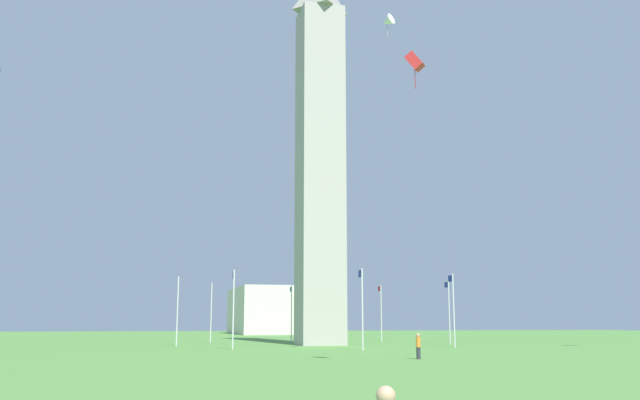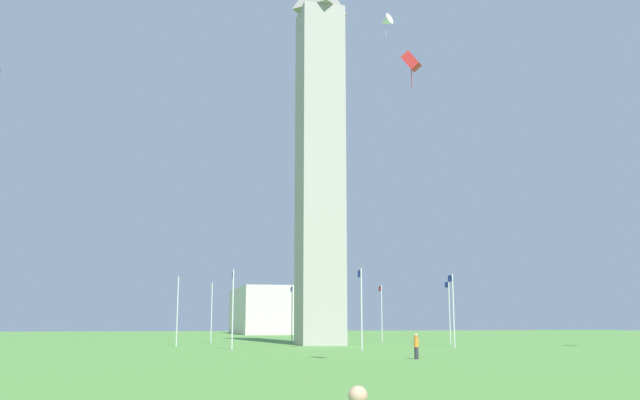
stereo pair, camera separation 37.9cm
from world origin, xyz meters
name	(u,v)px [view 2 (the right image)]	position (x,y,z in m)	size (l,w,h in m)	color
ground_plane	(320,345)	(0.00, 0.00, 0.00)	(260.00, 260.00, 0.00)	#548C3D
obelisk_monument	(320,149)	(0.00, 0.00, 22.26)	(4.90, 4.90, 44.52)	#A8A399
flagpole_n	(292,310)	(15.61, 0.00, 4.03)	(1.12, 0.14, 7.30)	silver
flagpole_ne	(212,310)	(11.06, 10.99, 4.03)	(1.12, 0.14, 7.30)	silver
flagpole_e	(178,307)	(0.07, 15.55, 4.03)	(1.12, 0.14, 7.30)	silver
flagpole_se	(233,305)	(-10.93, 10.99, 4.03)	(1.12, 0.14, 7.30)	silver
flagpole_s	(361,305)	(-15.48, 0.00, 4.03)	(1.12, 0.14, 7.30)	silver
flagpole_sw	(453,307)	(-10.93, -10.99, 4.03)	(1.12, 0.14, 7.30)	silver
flagpole_w	(449,309)	(0.07, -15.55, 4.03)	(1.12, 0.14, 7.30)	silver
flagpole_nw	(382,310)	(11.06, -10.99, 4.03)	(1.12, 0.14, 7.30)	silver
person_orange_shirt	(416,346)	(-30.16, 0.67, 0.86)	(0.32, 0.32, 1.73)	#2D2D38
kite_red_box	(411,61)	(-41.01, 4.88, 16.82)	(1.10, 1.18, 2.16)	red
kite_white_delta	(386,21)	(-26.39, 1.11, 26.15)	(1.41, 1.38, 1.86)	white
distant_building	(262,311)	(76.35, -5.75, 4.95)	(29.09, 11.24, 9.91)	beige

